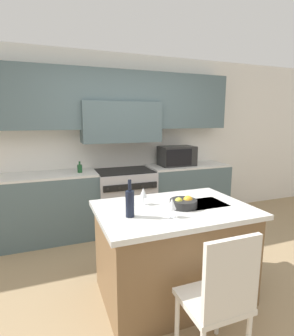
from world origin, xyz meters
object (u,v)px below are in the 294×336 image
island_chair (220,296)px  wine_bottle (130,203)px  microwave (177,156)px  range_stove (125,200)px  wine_glass_near (172,204)px  oil_bottle_on_counter (80,168)px  fruit_bowl (184,203)px  wine_glass_far (143,193)px

island_chair → wine_bottle: bearing=117.5°
microwave → wine_bottle: 2.25m
range_stove → microwave: 1.11m
wine_glass_near → oil_bottle_on_counter: 1.96m
wine_bottle → range_stove: bearing=75.7°
microwave → fruit_bowl: size_ratio=2.24×
wine_glass_near → oil_bottle_on_counter: size_ratio=1.00×
wine_glass_far → oil_bottle_on_counter: (-0.42, 1.49, 0.01)m
wine_glass_near → fruit_bowl: wine_glass_near is taller
range_stove → microwave: size_ratio=1.64×
range_stove → fruit_bowl: size_ratio=3.68×
wine_glass_far → island_chair: bearing=-80.6°
range_stove → wine_bottle: bearing=-104.3°
island_chair → fruit_bowl: bearing=79.2°
range_stove → wine_glass_near: size_ratio=5.78×
range_stove → fruit_bowl: (0.08, -1.72, 0.46)m
microwave → oil_bottle_on_counter: (-1.56, -0.03, -0.10)m
range_stove → wine_bottle: size_ratio=2.93×
range_stove → wine_glass_far: bearing=-98.9°
island_chair → fruit_bowl: island_chair is taller
fruit_bowl → island_chair: bearing=-100.8°
microwave → wine_glass_near: microwave is taller
microwave → wine_bottle: bearing=-127.0°
range_stove → oil_bottle_on_counter: bearing=-178.6°
wine_bottle → wine_glass_far: 0.35m
wine_glass_near → island_chair: bearing=-84.5°
microwave → wine_glass_near: 2.18m
wine_glass_near → wine_glass_far: 0.41m
range_stove → wine_glass_far: (-0.24, -1.51, 0.53)m
microwave → wine_bottle: microwave is taller
wine_glass_far → oil_bottle_on_counter: 1.55m
island_chair → oil_bottle_on_counter: bearing=103.3°
wine_glass_near → wine_glass_far: (-0.11, 0.40, 0.00)m
fruit_bowl → oil_bottle_on_counter: size_ratio=1.58×
island_chair → wine_glass_near: 0.76m
microwave → wine_glass_far: bearing=-126.7°
microwave → fruit_bowl: microwave is taller
wine_bottle → island_chair: bearing=-62.5°
island_chair → wine_glass_near: bearing=95.5°
microwave → oil_bottle_on_counter: bearing=-178.7°
island_chair → wine_bottle: 0.95m
wine_bottle → wine_glass_near: (0.33, -0.13, -0.01)m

